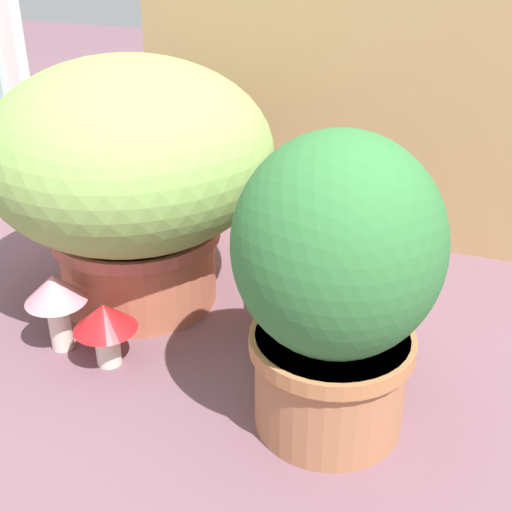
{
  "coord_description": "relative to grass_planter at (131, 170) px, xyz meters",
  "views": [
    {
      "loc": [
        0.38,
        -0.95,
        0.7
      ],
      "look_at": [
        0.02,
        -0.01,
        0.18
      ],
      "focal_mm": 47.78,
      "sensor_mm": 36.0,
      "label": 1
    }
  ],
  "objects": [
    {
      "name": "ground_plane",
      "position": [
        0.25,
        -0.07,
        -0.27
      ],
      "size": [
        6.0,
        6.0,
        0.0
      ],
      "primitive_type": "plane",
      "color": "#6F4C59"
    },
    {
      "name": "mushroom_ornament_red",
      "position": [
        0.06,
        -0.21,
        -0.19
      ],
      "size": [
        0.11,
        0.11,
        0.12
      ],
      "color": "silver",
      "rests_on": "ground"
    },
    {
      "name": "mushroom_ornament_pink",
      "position": [
        -0.05,
        -0.2,
        -0.16
      ],
      "size": [
        0.11,
        0.11,
        0.15
      ],
      "color": "beige",
      "rests_on": "ground"
    },
    {
      "name": "leafy_planter",
      "position": [
        0.45,
        -0.22,
        -0.03
      ],
      "size": [
        0.29,
        0.29,
        0.45
      ],
      "color": "#AB6E49",
      "rests_on": "ground"
    },
    {
      "name": "grass_planter",
      "position": [
        0.0,
        0.0,
        0.0
      ],
      "size": [
        0.52,
        0.52,
        0.47
      ],
      "color": "#B86247",
      "rests_on": "ground"
    },
    {
      "name": "cardboard_backdrop",
      "position": [
        0.3,
        0.44,
        0.22
      ],
      "size": [
        1.0,
        0.03,
        0.98
      ],
      "primitive_type": "cube",
      "color": "tan",
      "rests_on": "ground"
    },
    {
      "name": "cat",
      "position": [
        0.39,
        -0.02,
        -0.15
      ],
      "size": [
        0.31,
        0.35,
        0.32
      ],
      "color": "brown",
      "rests_on": "ground"
    }
  ]
}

